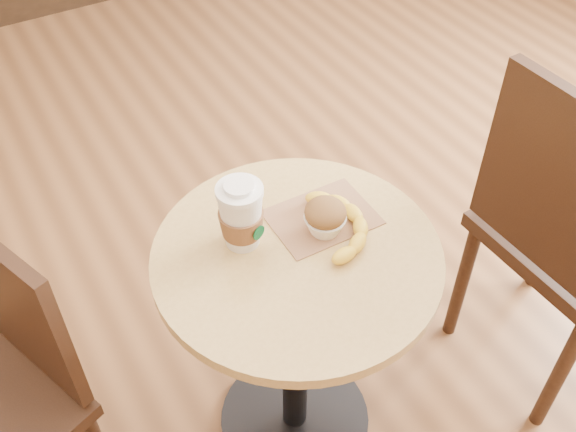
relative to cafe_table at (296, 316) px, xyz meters
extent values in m
cylinder|color=black|center=(0.00, 0.00, -0.50)|extent=(0.44, 0.44, 0.02)
cylinder|color=black|center=(0.00, 0.00, -0.14)|extent=(0.07, 0.07, 0.72)
cylinder|color=tan|center=(0.00, 0.00, 0.22)|extent=(0.65, 0.65, 0.03)
cylinder|color=black|center=(-0.66, 0.37, -0.29)|extent=(0.04, 0.04, 0.45)
cube|color=black|center=(-0.59, 0.22, 0.19)|extent=(0.16, 0.37, 0.42)
cylinder|color=black|center=(1.01, 0.04, -0.26)|extent=(0.04, 0.04, 0.52)
cylinder|color=black|center=(0.63, -0.36, -0.26)|extent=(0.04, 0.04, 0.52)
cylinder|color=black|center=(0.62, 0.03, -0.26)|extent=(0.04, 0.04, 0.52)
cube|color=black|center=(0.61, -0.17, 0.29)|extent=(0.05, 0.44, 0.48)
cube|color=#8E6344|center=(0.11, 0.07, 0.24)|extent=(0.24, 0.18, 0.00)
cylinder|color=white|center=(-0.09, 0.09, 0.39)|extent=(0.10, 0.10, 0.01)
cylinder|color=white|center=(-0.09, 0.09, 0.40)|extent=(0.07, 0.07, 0.01)
cylinder|color=#064420|center=(-0.07, 0.04, 0.30)|extent=(0.03, 0.01, 0.04)
ellipsoid|color=brown|center=(0.09, 0.03, 0.29)|extent=(0.10, 0.10, 0.06)
ellipsoid|color=beige|center=(0.09, 0.03, 0.31)|extent=(0.03, 0.03, 0.02)
camera|label=1|loc=(-0.52, -0.86, 1.35)|focal=42.00mm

